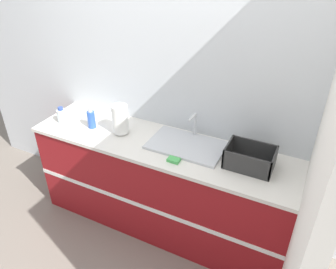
% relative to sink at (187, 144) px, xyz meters
% --- Properties ---
extents(ground_plane, '(12.00, 12.00, 0.00)m').
position_rel_sink_xyz_m(ground_plane, '(-0.20, -0.34, -0.90)').
color(ground_plane, slate).
extents(wall_back, '(4.59, 0.06, 2.60)m').
position_rel_sink_xyz_m(wall_back, '(-0.20, 0.25, 0.40)').
color(wall_back, silver).
rests_on(wall_back, ground_plane).
extents(wall_right, '(0.06, 2.55, 2.60)m').
position_rel_sink_xyz_m(wall_right, '(0.92, -0.06, 0.40)').
color(wall_right, silver).
rests_on(wall_right, ground_plane).
extents(counter_cabinet, '(2.21, 0.58, 0.88)m').
position_rel_sink_xyz_m(counter_cabinet, '(-0.20, -0.06, -0.46)').
color(counter_cabinet, maroon).
rests_on(counter_cabinet, ground_plane).
extents(sink, '(0.59, 0.37, 0.22)m').
position_rel_sink_xyz_m(sink, '(0.00, 0.00, 0.00)').
color(sink, silver).
rests_on(sink, counter_cabinet).
extents(paper_towel_roll, '(0.13, 0.13, 0.25)m').
position_rel_sink_xyz_m(paper_towel_roll, '(-0.57, -0.06, 0.11)').
color(paper_towel_roll, '#4C4C51').
rests_on(paper_towel_roll, counter_cabinet).
extents(dish_rack, '(0.34, 0.24, 0.15)m').
position_rel_sink_xyz_m(dish_rack, '(0.50, -0.04, 0.04)').
color(dish_rack, '#2D2D2D').
rests_on(dish_rack, counter_cabinet).
extents(bottle_blue, '(0.07, 0.07, 0.18)m').
position_rel_sink_xyz_m(bottle_blue, '(-0.85, -0.10, 0.07)').
color(bottle_blue, '#2D56B7').
rests_on(bottle_blue, counter_cabinet).
extents(bottle_clear, '(0.08, 0.08, 0.14)m').
position_rel_sink_xyz_m(bottle_clear, '(-1.14, -0.14, 0.05)').
color(bottle_clear, silver).
rests_on(bottle_clear, counter_cabinet).
extents(sponge, '(0.09, 0.06, 0.02)m').
position_rel_sink_xyz_m(sponge, '(-0.00, -0.23, -0.00)').
color(sponge, '#4CB259').
rests_on(sponge, counter_cabinet).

